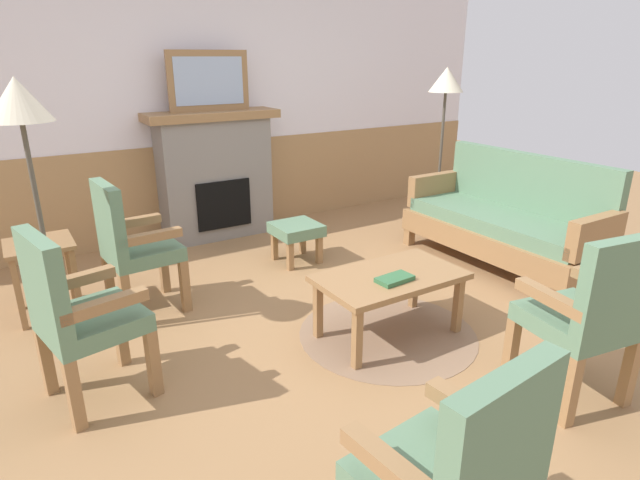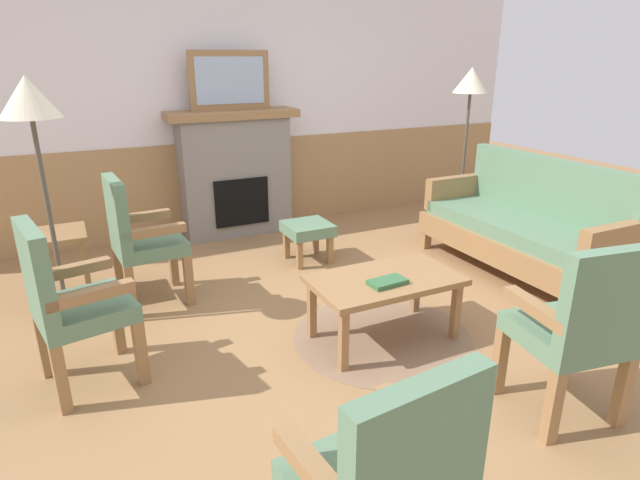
# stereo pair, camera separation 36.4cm
# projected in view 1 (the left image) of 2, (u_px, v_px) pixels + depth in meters

# --- Properties ---
(ground_plane) EXTENTS (14.00, 14.00, 0.00)m
(ground_plane) POSITION_uv_depth(u_px,v_px,m) (347.00, 329.00, 3.59)
(ground_plane) COLOR #997047
(wall_back) EXTENTS (7.20, 0.14, 2.70)m
(wall_back) POSITION_uv_depth(u_px,v_px,m) (202.00, 106.00, 5.22)
(wall_back) COLOR white
(wall_back) RESTS_ON ground_plane
(fireplace) EXTENTS (1.30, 0.44, 1.28)m
(fireplace) POSITION_uv_depth(u_px,v_px,m) (215.00, 174.00, 5.25)
(fireplace) COLOR gray
(fireplace) RESTS_ON ground_plane
(framed_picture) EXTENTS (0.80, 0.04, 0.56)m
(framed_picture) POSITION_uv_depth(u_px,v_px,m) (209.00, 81.00, 4.94)
(framed_picture) COLOR olive
(framed_picture) RESTS_ON fireplace
(couch) EXTENTS (0.70, 1.80, 0.98)m
(couch) POSITION_uv_depth(u_px,v_px,m) (505.00, 222.00, 4.58)
(couch) COLOR olive
(couch) RESTS_ON ground_plane
(coffee_table) EXTENTS (0.96, 0.56, 0.44)m
(coffee_table) POSITION_uv_depth(u_px,v_px,m) (390.00, 282.00, 3.40)
(coffee_table) COLOR olive
(coffee_table) RESTS_ON ground_plane
(round_rug) EXTENTS (1.20, 1.20, 0.01)m
(round_rug) POSITION_uv_depth(u_px,v_px,m) (387.00, 333.00, 3.53)
(round_rug) COLOR #896B51
(round_rug) RESTS_ON ground_plane
(book_on_table) EXTENTS (0.25, 0.15, 0.03)m
(book_on_table) POSITION_uv_depth(u_px,v_px,m) (395.00, 279.00, 3.28)
(book_on_table) COLOR #33663D
(book_on_table) RESTS_ON coffee_table
(footstool) EXTENTS (0.40, 0.40, 0.36)m
(footstool) POSITION_uv_depth(u_px,v_px,m) (296.00, 232.00, 4.69)
(footstool) COLOR olive
(footstool) RESTS_ON ground_plane
(armchair_near_fireplace) EXTENTS (0.52, 0.52, 0.98)m
(armchair_near_fireplace) POSITION_uv_depth(u_px,v_px,m) (131.00, 242.00, 3.68)
(armchair_near_fireplace) COLOR olive
(armchair_near_fireplace) RESTS_ON ground_plane
(armchair_by_window_left) EXTENTS (0.57, 0.57, 0.98)m
(armchair_by_window_left) POSITION_uv_depth(u_px,v_px,m) (77.00, 311.00, 2.69)
(armchair_by_window_left) COLOR olive
(armchair_by_window_left) RESTS_ON ground_plane
(armchair_front_left) EXTENTS (0.55, 0.55, 0.98)m
(armchair_front_left) POSITION_uv_depth(u_px,v_px,m) (590.00, 311.00, 2.68)
(armchair_front_left) COLOR olive
(armchair_front_left) RESTS_ON ground_plane
(armchair_front_center) EXTENTS (0.52, 0.52, 0.98)m
(armchair_front_center) POSITION_uv_depth(u_px,v_px,m) (457.00, 475.00, 1.63)
(armchair_front_center) COLOR olive
(armchair_front_center) RESTS_ON ground_plane
(side_table) EXTENTS (0.44, 0.44, 0.55)m
(side_table) POSITION_uv_depth(u_px,v_px,m) (41.00, 257.00, 3.68)
(side_table) COLOR olive
(side_table) RESTS_ON ground_plane
(floor_lamp_by_couch) EXTENTS (0.36, 0.36, 1.68)m
(floor_lamp_by_couch) POSITION_uv_depth(u_px,v_px,m) (446.00, 90.00, 5.39)
(floor_lamp_by_couch) COLOR #332D28
(floor_lamp_by_couch) RESTS_ON ground_plane
(floor_lamp_by_chairs) EXTENTS (0.36, 0.36, 1.68)m
(floor_lamp_by_chairs) POSITION_uv_depth(u_px,v_px,m) (21.00, 118.00, 2.96)
(floor_lamp_by_chairs) COLOR #332D28
(floor_lamp_by_chairs) RESTS_ON ground_plane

